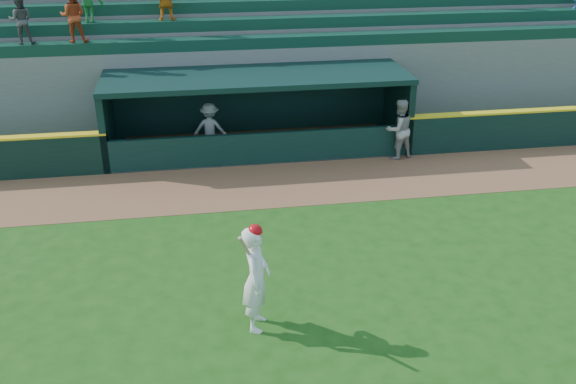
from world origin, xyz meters
name	(u,v)px	position (x,y,z in m)	size (l,w,h in m)	color
ground	(300,278)	(0.00, 0.00, 0.00)	(120.00, 120.00, 0.00)	#1D4912
warning_track	(270,185)	(0.00, 4.90, 0.01)	(40.00, 3.00, 0.01)	brown
dugout_player_front	(399,129)	(4.20, 6.32, 0.94)	(0.91, 0.71, 1.87)	#9C9C97
dugout_player_inside	(210,128)	(-1.50, 7.66, 0.82)	(1.05, 0.61, 1.63)	#ADADA8
dugout	(256,106)	(0.00, 8.00, 1.36)	(9.40, 2.80, 2.46)	slate
stands	(241,43)	(-0.02, 12.56, 2.39)	(34.50, 6.25, 6.64)	slate
batter_at_plate	(256,277)	(-1.09, -1.51, 1.08)	(0.68, 0.87, 2.19)	white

